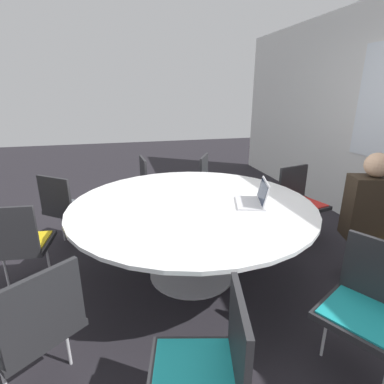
% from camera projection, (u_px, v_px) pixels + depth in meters
% --- Properties ---
extents(ground_plane, '(16.00, 16.00, 0.00)m').
position_uv_depth(ground_plane, '(192.00, 273.00, 2.88)').
color(ground_plane, black).
extents(conference_table, '(2.14, 2.14, 0.73)m').
position_uv_depth(conference_table, '(192.00, 214.00, 2.68)').
color(conference_table, '#B7B7BC').
rests_on(conference_table, ground_plane).
extents(chair_1, '(0.52, 0.53, 0.84)m').
position_uv_depth(chair_1, '(300.00, 198.00, 3.44)').
color(chair_1, '#262628').
rests_on(chair_1, ground_plane).
extents(chair_2, '(0.59, 0.58, 0.84)m').
position_uv_depth(chair_2, '(213.00, 181.00, 4.08)').
color(chair_2, '#262628').
rests_on(chair_2, ground_plane).
extents(chair_3, '(0.47, 0.45, 0.84)m').
position_uv_depth(chair_3, '(153.00, 183.00, 4.01)').
color(chair_3, '#262628').
rests_on(chair_3, ground_plane).
extents(chair_4, '(0.60, 0.61, 0.84)m').
position_uv_depth(chair_4, '(66.00, 205.00, 3.23)').
color(chair_4, '#262628').
rests_on(chair_4, ground_plane).
extents(chair_5, '(0.46, 0.48, 0.84)m').
position_uv_depth(chair_5, '(18.00, 241.00, 2.46)').
color(chair_5, '#262628').
rests_on(chair_5, ground_plane).
extents(chair_6, '(0.60, 0.61, 0.84)m').
position_uv_depth(chair_6, '(35.00, 322.00, 1.59)').
color(chair_6, '#262628').
rests_on(chair_6, ground_plane).
extents(chair_7, '(0.53, 0.51, 0.84)m').
position_uv_depth(chair_7, '(209.00, 365.00, 1.35)').
color(chair_7, '#262628').
rests_on(chair_7, ground_plane).
extents(chair_8, '(0.59, 0.58, 0.84)m').
position_uv_depth(chair_8, '(368.00, 302.00, 1.75)').
color(chair_8, '#262628').
rests_on(chair_8, ground_plane).
extents(person_0, '(0.33, 0.41, 1.19)m').
position_uv_depth(person_0, '(369.00, 211.00, 2.55)').
color(person_0, '#2D2319').
rests_on(person_0, ground_plane).
extents(laptop, '(0.40, 0.34, 0.21)m').
position_uv_depth(laptop, '(255.00, 198.00, 2.60)').
color(laptop, silver).
rests_on(laptop, conference_table).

